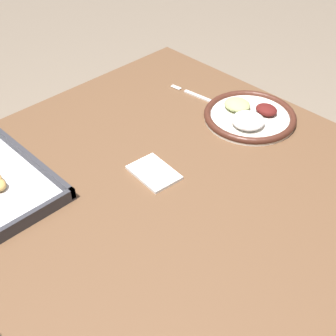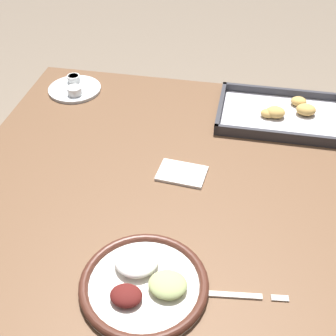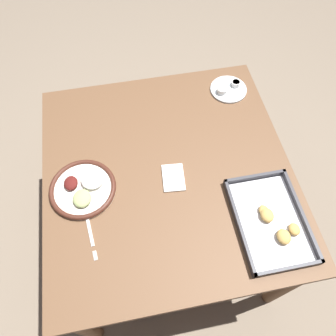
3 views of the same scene
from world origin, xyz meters
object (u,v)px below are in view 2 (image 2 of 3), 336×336
(dinner_plate, at_px, (144,283))
(saucer_plate, at_px, (75,88))
(napkin, at_px, (182,173))
(baking_tray, at_px, (282,114))
(fork, at_px, (227,295))

(dinner_plate, distance_m, saucer_plate, 0.82)
(saucer_plate, xyz_separation_m, napkin, (0.42, -0.35, -0.01))
(baking_tray, bearing_deg, fork, -98.78)
(dinner_plate, relative_size, napkin, 2.02)
(dinner_plate, height_order, napkin, dinner_plate)
(fork, xyz_separation_m, napkin, (-0.15, 0.35, 0.00))
(fork, distance_m, baking_tray, 0.68)
(fork, distance_m, saucer_plate, 0.90)
(napkin, bearing_deg, dinner_plate, -92.63)
(baking_tray, bearing_deg, dinner_plate, -111.67)
(fork, relative_size, saucer_plate, 1.30)
(dinner_plate, bearing_deg, fork, 3.48)
(fork, distance_m, napkin, 0.38)
(napkin, bearing_deg, fork, -66.68)
(dinner_plate, relative_size, baking_tray, 0.70)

